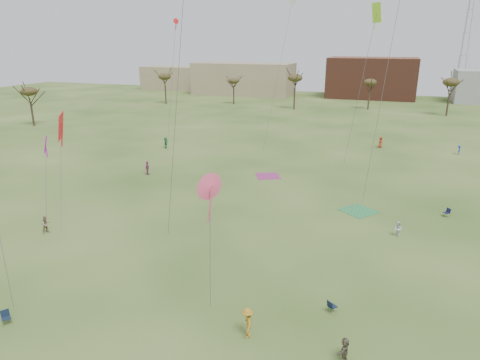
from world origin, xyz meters
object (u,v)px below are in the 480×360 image
(camp_chair_left, at_px, (6,320))
(radio_tower, at_px, (466,32))
(camp_chair_right, at_px, (446,214))
(camp_chair_center, at_px, (332,308))

(camp_chair_left, xyz_separation_m, radio_tower, (39.70, 129.09, 18.95))
(camp_chair_left, distance_m, camp_chair_right, 39.01)
(camp_chair_right, height_order, radio_tower, radio_tower)
(camp_chair_left, distance_m, radio_tower, 136.38)
(camp_chair_right, bearing_deg, radio_tower, 133.53)
(camp_chair_left, xyz_separation_m, camp_chair_right, (27.49, 27.68, 0.00))
(camp_chair_left, bearing_deg, radio_tower, 17.40)
(camp_chair_left, relative_size, camp_chair_center, 1.00)
(camp_chair_center, bearing_deg, camp_chair_left, 62.41)
(radio_tower, bearing_deg, camp_chair_right, -96.86)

